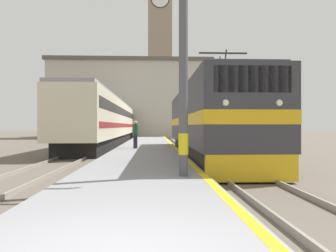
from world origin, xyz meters
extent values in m
plane|color=#60564C|center=(0.00, 30.00, 0.00)|extent=(200.00, 200.00, 0.00)
cube|color=gray|center=(0.00, 25.00, 0.17)|extent=(4.00, 140.00, 0.34)
cube|color=yellow|center=(1.85, 25.00, 0.34)|extent=(0.20, 140.00, 0.00)
cube|color=#60564C|center=(3.34, 25.00, 0.01)|extent=(2.83, 140.00, 0.02)
cube|color=gray|center=(2.62, 25.00, 0.09)|extent=(0.07, 140.00, 0.14)
cube|color=gray|center=(4.06, 25.00, 0.09)|extent=(0.07, 140.00, 0.14)
cube|color=#60564C|center=(-3.78, 25.00, 0.01)|extent=(2.83, 140.00, 0.02)
cube|color=gray|center=(-4.50, 25.00, 0.09)|extent=(0.07, 140.00, 0.14)
cube|color=gray|center=(-3.07, 25.00, 0.09)|extent=(0.07, 140.00, 0.14)
cube|color=black|center=(3.34, 14.23, 0.45)|extent=(2.46, 15.09, 0.90)
cube|color=#333338|center=(3.34, 14.23, 2.29)|extent=(2.90, 16.41, 2.78)
cube|color=gold|center=(3.34, 14.23, 2.01)|extent=(2.92, 16.43, 0.44)
cube|color=gold|center=(3.34, 6.18, 0.50)|extent=(2.76, 0.30, 0.81)
cube|color=black|center=(3.34, 6.09, 3.13)|extent=(2.32, 0.12, 0.80)
sphere|color=white|center=(2.54, 6.05, 2.43)|extent=(0.20, 0.20, 0.20)
sphere|color=white|center=(4.14, 6.05, 2.43)|extent=(0.20, 0.20, 0.20)
cube|color=#4C4C51|center=(3.34, 14.23, 3.74)|extent=(2.61, 15.59, 0.12)
cylinder|color=#333333|center=(3.34, 9.78, 4.30)|extent=(0.06, 0.63, 1.03)
cylinder|color=#333333|center=(3.34, 10.48, 4.30)|extent=(0.06, 0.63, 1.03)
cube|color=#262626|center=(3.34, 10.13, 4.80)|extent=(2.03, 0.08, 0.06)
cube|color=black|center=(-3.78, 38.92, 0.45)|extent=(2.46, 50.27, 0.90)
cube|color=beige|center=(-3.78, 38.92, 2.41)|extent=(2.90, 52.37, 3.01)
cube|color=black|center=(-3.78, 38.92, 3.01)|extent=(2.92, 51.32, 0.64)
cube|color=maroon|center=(-3.78, 38.92, 1.80)|extent=(2.92, 51.32, 0.36)
cube|color=gray|center=(-3.78, 38.92, 4.01)|extent=(2.67, 52.37, 0.20)
cylinder|color=#4C4C51|center=(1.27, 5.74, 4.15)|extent=(0.26, 0.26, 7.62)
cylinder|color=yellow|center=(1.27, 5.74, 1.24)|extent=(0.28, 0.28, 0.60)
cylinder|color=#23232D|center=(-0.71, 17.23, 0.75)|extent=(0.26, 0.26, 0.83)
cylinder|color=#234C33|center=(-0.71, 17.23, 1.51)|extent=(0.34, 0.34, 0.69)
sphere|color=tan|center=(-0.71, 17.23, 1.96)|extent=(0.22, 0.22, 0.22)
cube|color=gray|center=(1.62, 56.70, 13.67)|extent=(4.28, 4.28, 27.34)
cube|color=#B7B2A3|center=(-2.95, 45.31, 5.47)|extent=(23.13, 6.18, 10.94)
cube|color=#564C47|center=(-2.95, 45.31, 11.19)|extent=(23.73, 6.78, 0.50)
camera|label=1|loc=(0.42, -3.44, 1.74)|focal=35.00mm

